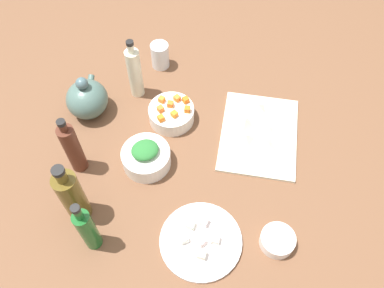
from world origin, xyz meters
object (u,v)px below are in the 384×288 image
(bowl_small_side, at_px, (277,240))
(drinking_glass_0, at_px, (160,55))
(bottle_0, at_px, (135,72))
(bowl_greens, at_px, (146,158))
(bowl_carrots, at_px, (171,114))
(cutting_board, at_px, (259,134))
(bottle_2, at_px, (87,229))
(plate_tofu, at_px, (201,241))
(bottle_1, at_px, (72,196))
(teapot, at_px, (87,99))
(bottle_3, at_px, (73,148))

(bowl_small_side, height_order, drinking_glass_0, drinking_glass_0)
(bottle_0, relative_size, drinking_glass_0, 2.45)
(bowl_greens, relative_size, bowl_carrots, 0.99)
(cutting_board, bearing_deg, bottle_2, 132.21)
(bottle_0, bearing_deg, cutting_board, -108.60)
(plate_tofu, xyz_separation_m, bowl_small_side, (0.02, -0.20, 0.01))
(cutting_board, bearing_deg, bottle_1, 122.37)
(plate_tofu, relative_size, bottle_2, 1.02)
(bottle_0, xyz_separation_m, bottle_2, (-0.54, 0.02, -0.01))
(bowl_small_side, xyz_separation_m, teapot, (0.40, 0.61, 0.04))
(bottle_0, bearing_deg, bowl_carrots, -128.17)
(bowl_small_side, height_order, bottle_0, bottle_0)
(bowl_small_side, xyz_separation_m, bottle_3, (0.18, 0.59, 0.08))
(cutting_board, distance_m, teapot, 0.57)
(plate_tofu, xyz_separation_m, bottle_3, (0.20, 0.39, 0.09))
(bottle_1, bearing_deg, bottle_0, -10.26)
(drinking_glass_0, bearing_deg, teapot, 139.12)
(cutting_board, height_order, bottle_0, bottle_0)
(bottle_2, bearing_deg, bottle_0, -2.47)
(bowl_carrots, height_order, bottle_3, bottle_3)
(plate_tofu, distance_m, bowl_greens, 0.30)
(bowl_small_side, distance_m, drinking_glass_0, 0.75)
(cutting_board, relative_size, bottle_2, 1.42)
(bowl_greens, bearing_deg, bowl_carrots, -16.70)
(teapot, height_order, drinking_glass_0, teapot)
(cutting_board, bearing_deg, drinking_glass_0, 52.06)
(bottle_1, bearing_deg, bowl_greens, -42.14)
(bowl_greens, bearing_deg, cutting_board, -67.72)
(bowl_greens, relative_size, drinking_glass_0, 1.56)
(teapot, xyz_separation_m, bottle_2, (-0.45, -0.12, 0.03))
(cutting_board, bearing_deg, bowl_small_side, -171.93)
(bottle_0, bearing_deg, drinking_glass_0, -23.29)
(plate_tofu, bearing_deg, bottle_2, 95.74)
(teapot, bearing_deg, plate_tofu, -135.64)
(cutting_board, relative_size, bottle_3, 1.39)
(plate_tofu, distance_m, drinking_glass_0, 0.68)
(bowl_carrots, relative_size, drinking_glass_0, 1.57)
(bottle_3, bearing_deg, drinking_glass_0, -22.15)
(bowl_small_side, bearing_deg, bottle_0, 43.44)
(teapot, distance_m, drinking_glass_0, 0.31)
(cutting_board, bearing_deg, plate_tofu, 157.48)
(bowl_small_side, distance_m, bottle_2, 0.50)
(bowl_greens, relative_size, bottle_1, 0.61)
(bowl_carrots, xyz_separation_m, bottle_0, (0.10, 0.13, 0.07))
(teapot, height_order, bottle_0, bottle_0)
(bottle_1, bearing_deg, cutting_board, -57.63)
(teapot, height_order, bottle_2, bottle_2)
(cutting_board, bearing_deg, bowl_greens, 112.28)
(cutting_board, height_order, bowl_carrots, bowl_carrots)
(bowl_greens, distance_m, bowl_carrots, 0.18)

